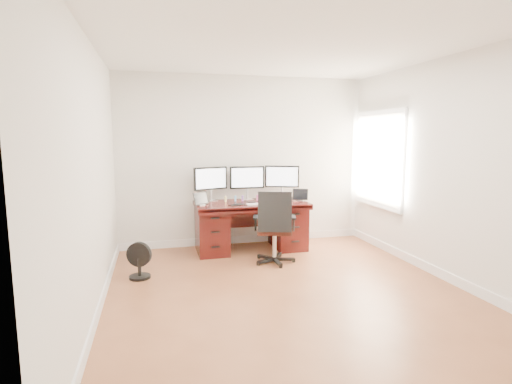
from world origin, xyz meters
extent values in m
plane|color=brown|center=(0.00, 0.00, 0.00)|extent=(4.50, 4.50, 0.00)
cube|color=silver|center=(0.00, 2.25, 1.35)|extent=(4.00, 0.10, 2.70)
cube|color=silver|center=(2.00, 0.00, 1.35)|extent=(0.10, 4.50, 2.70)
cube|color=white|center=(1.97, 1.50, 1.40)|extent=(0.04, 1.30, 1.50)
cube|color=white|center=(1.95, 1.50, 1.40)|extent=(0.01, 1.15, 1.35)
cube|color=#3D0E0C|center=(0.00, 1.80, 0.72)|extent=(1.70, 0.80, 0.05)
cube|color=#3D0E0C|center=(-0.60, 1.83, 0.35)|extent=(0.45, 0.70, 0.70)
cube|color=#3D0E0C|center=(0.60, 1.83, 0.35)|extent=(0.45, 0.70, 0.70)
cube|color=black|center=(0.00, 2.10, 0.50)|extent=(0.74, 0.03, 0.40)
cylinder|color=black|center=(0.17, 1.13, 0.04)|extent=(0.68, 0.68, 0.08)
cylinder|color=silver|center=(0.17, 1.13, 0.27)|extent=(0.06, 0.06, 0.39)
cube|color=#351510|center=(0.17, 1.13, 0.47)|extent=(0.57, 0.56, 0.07)
cube|color=black|center=(0.11, 0.93, 0.76)|extent=(0.44, 0.17, 0.53)
cube|color=black|center=(-0.08, 1.20, 0.64)|extent=(0.12, 0.24, 0.03)
cube|color=black|center=(0.42, 1.06, 0.64)|extent=(0.12, 0.24, 0.03)
cylinder|color=black|center=(-1.64, 0.94, 0.02)|extent=(0.26, 0.26, 0.03)
cylinder|color=black|center=(-1.64, 0.94, 0.14)|extent=(0.04, 0.04, 0.22)
cylinder|color=black|center=(-1.64, 0.94, 0.30)|extent=(0.31, 0.18, 0.31)
cube|color=silver|center=(-0.58, 2.07, 0.76)|extent=(0.21, 0.19, 0.01)
cylinder|color=silver|center=(-0.58, 2.07, 0.84)|extent=(0.04, 0.04, 0.18)
cube|color=black|center=(-0.58, 2.07, 1.10)|extent=(0.53, 0.20, 0.35)
cube|color=white|center=(-0.57, 2.05, 1.10)|extent=(0.48, 0.16, 0.30)
cube|color=silver|center=(0.00, 2.07, 0.76)|extent=(0.18, 0.14, 0.01)
cylinder|color=silver|center=(0.00, 2.07, 0.84)|extent=(0.04, 0.04, 0.18)
cube|color=black|center=(0.00, 2.07, 1.10)|extent=(0.55, 0.04, 0.35)
cube|color=white|center=(0.00, 2.05, 1.10)|extent=(0.50, 0.01, 0.30)
cube|color=silver|center=(0.58, 2.07, 0.76)|extent=(0.22, 0.20, 0.01)
cylinder|color=silver|center=(0.58, 2.07, 0.84)|extent=(0.04, 0.04, 0.18)
cube|color=black|center=(0.58, 2.07, 1.10)|extent=(0.52, 0.23, 0.35)
cube|color=white|center=(0.57, 2.05, 1.10)|extent=(0.47, 0.19, 0.30)
cube|color=silver|center=(-0.77, 1.75, 0.76)|extent=(0.13, 0.12, 0.01)
cube|color=black|center=(-0.77, 1.75, 0.85)|extent=(0.24, 0.18, 0.17)
cube|color=silver|center=(0.78, 1.75, 0.76)|extent=(0.12, 0.12, 0.01)
cube|color=black|center=(0.78, 1.75, 0.85)|extent=(0.25, 0.16, 0.17)
cube|color=white|center=(0.03, 1.58, 0.76)|extent=(0.29, 0.14, 0.01)
cube|color=silver|center=(0.25, 1.61, 0.76)|extent=(0.12, 0.12, 0.01)
cube|color=black|center=(-0.26, 1.60, 0.76)|extent=(0.25, 0.20, 0.01)
cube|color=black|center=(0.01, 1.81, 0.76)|extent=(0.15, 0.10, 0.01)
cylinder|color=#E4D379|center=(-0.37, 1.95, 0.78)|extent=(0.03, 0.03, 0.06)
sphere|color=#E4D379|center=(-0.37, 1.95, 0.82)|extent=(0.04, 0.04, 0.04)
cylinder|color=#63BAF3|center=(-0.22, 1.95, 0.78)|extent=(0.03, 0.03, 0.06)
sphere|color=#63BAF3|center=(-0.22, 1.95, 0.82)|extent=(0.04, 0.04, 0.04)
cylinder|color=#9E73D8|center=(-0.10, 1.95, 0.78)|extent=(0.03, 0.03, 0.06)
sphere|color=#9E73D8|center=(-0.10, 1.95, 0.82)|extent=(0.04, 0.04, 0.04)
cylinder|color=#DE5FAD|center=(0.13, 1.95, 0.78)|extent=(0.03, 0.03, 0.06)
sphere|color=#DE5FAD|center=(0.13, 1.95, 0.82)|extent=(0.04, 0.04, 0.04)
cylinder|color=#F6C25A|center=(0.26, 1.95, 0.78)|extent=(0.03, 0.03, 0.06)
sphere|color=#F6C25A|center=(0.26, 1.95, 0.82)|extent=(0.04, 0.04, 0.04)
cylinder|color=brown|center=(0.35, 1.95, 0.78)|extent=(0.03, 0.03, 0.06)
sphere|color=brown|center=(0.35, 1.95, 0.82)|extent=(0.04, 0.04, 0.04)
camera|label=1|loc=(-1.41, -4.04, 1.75)|focal=28.00mm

